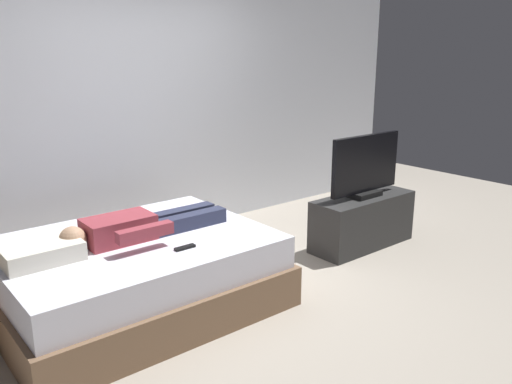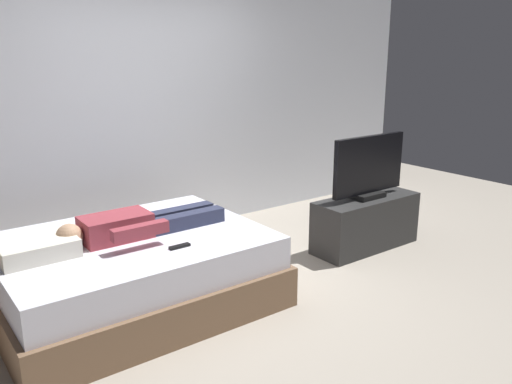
% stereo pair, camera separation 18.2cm
% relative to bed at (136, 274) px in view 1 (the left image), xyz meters
% --- Properties ---
extents(ground_plane, '(10.00, 10.00, 0.00)m').
position_rel_bed_xyz_m(ground_plane, '(0.74, -0.34, -0.26)').
color(ground_plane, '#ADA393').
extents(back_wall, '(6.40, 0.10, 2.80)m').
position_rel_bed_xyz_m(back_wall, '(1.14, 1.37, 1.14)').
color(back_wall, silver).
rests_on(back_wall, ground).
extents(bed, '(1.93, 1.49, 0.54)m').
position_rel_bed_xyz_m(bed, '(0.00, 0.00, 0.00)').
color(bed, brown).
rests_on(bed, ground).
extents(pillow, '(0.48, 0.34, 0.12)m').
position_rel_bed_xyz_m(pillow, '(-0.65, 0.00, 0.34)').
color(pillow, silver).
rests_on(pillow, bed).
extents(person, '(1.26, 0.46, 0.18)m').
position_rel_bed_xyz_m(person, '(0.03, 0.00, 0.36)').
color(person, '#993842').
rests_on(person, bed).
extents(remote, '(0.15, 0.04, 0.02)m').
position_rel_bed_xyz_m(remote, '(0.18, -0.40, 0.29)').
color(remote, black).
rests_on(remote, bed).
extents(tv_stand, '(1.10, 0.40, 0.50)m').
position_rel_bed_xyz_m(tv_stand, '(2.27, -0.24, -0.01)').
color(tv_stand, '#2D2D2D').
rests_on(tv_stand, ground).
extents(tv, '(0.88, 0.20, 0.59)m').
position_rel_bed_xyz_m(tv, '(2.27, -0.24, 0.52)').
color(tv, black).
rests_on(tv, tv_stand).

